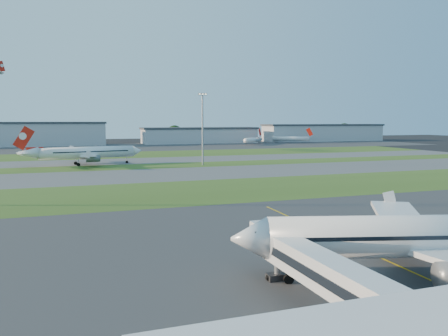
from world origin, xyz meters
name	(u,v)px	position (x,y,z in m)	size (l,w,h in m)	color
ground	(334,257)	(0.00, 0.00, 0.00)	(700.00, 700.00, 0.00)	black
apron_near	(334,257)	(0.00, 0.00, 0.01)	(300.00, 70.00, 0.01)	#333335
grass_strip_a	(207,191)	(0.00, 52.00, 0.01)	(300.00, 34.00, 0.01)	#35521B
taxiway_a	(176,174)	(0.00, 85.00, 0.01)	(300.00, 32.00, 0.01)	#515154
grass_strip_b	(161,166)	(0.00, 110.00, 0.01)	(300.00, 18.00, 0.01)	#35521B
taxiway_b	(151,161)	(0.00, 132.00, 0.01)	(300.00, 26.00, 0.01)	#515154
grass_strip_c	(139,154)	(0.00, 165.00, 0.01)	(300.00, 40.00, 0.01)	#35521B
apron_far	(125,147)	(0.00, 225.00, 0.01)	(400.00, 80.00, 0.01)	#333335
yellow_line	(369,253)	(5.00, 0.00, 0.00)	(0.25, 60.00, 0.02)	gold
jet_bridge	(336,278)	(-9.81, -15.24, 4.01)	(4.20, 26.90, 6.20)	silver
airliner_parked	(436,237)	(5.31, -9.80, 4.52)	(40.29, 33.85, 12.87)	silver
airliner_taxiing	(87,153)	(-24.75, 121.32, 4.47)	(40.60, 34.18, 12.74)	silver
mini_jet_near	(253,140)	(83.51, 225.27, 3.28)	(21.13, 21.77, 9.48)	silver
mini_jet_far	(291,138)	(117.26, 235.78, 3.28)	(24.70, 17.40, 9.48)	silver
light_mast_centre	(203,124)	(15.00, 108.00, 14.81)	(3.20, 0.70, 25.80)	gray
hangar_west	(48,134)	(-45.00, 255.00, 7.64)	(71.40, 23.00, 15.20)	#9B9DA2
hangar_east	(200,135)	(55.00, 255.00, 5.64)	(81.60, 23.00, 11.20)	#9B9DA2
hangar_far_east	(323,133)	(155.00, 255.00, 6.64)	(96.90, 23.00, 13.20)	#9B9DA2
tree_mid_west	(88,136)	(-20.00, 266.00, 5.84)	(9.90, 9.90, 10.80)	black
tree_mid_east	(175,133)	(40.00, 269.00, 6.81)	(11.55, 11.55, 12.60)	black
tree_east	(270,133)	(115.00, 267.00, 6.16)	(10.45, 10.45, 11.40)	black
tree_far_east	(344,131)	(185.00, 271.00, 7.46)	(12.65, 12.65, 13.80)	black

